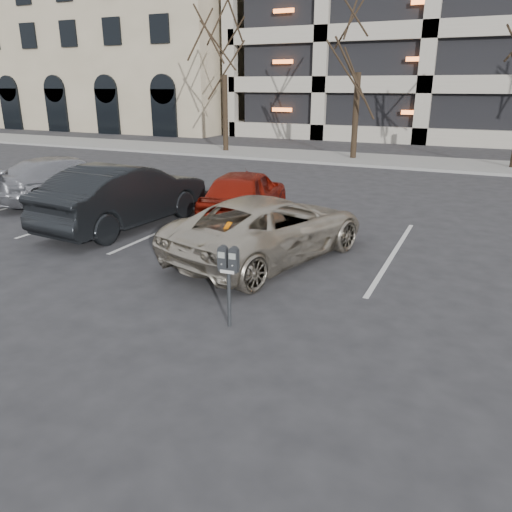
{
  "coord_description": "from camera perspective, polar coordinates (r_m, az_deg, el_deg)",
  "views": [
    {
      "loc": [
        2.99,
        -8.22,
        3.48
      ],
      "look_at": [
        -0.12,
        -1.5,
        0.93
      ],
      "focal_mm": 35.0,
      "sensor_mm": 36.0,
      "label": 1
    }
  ],
  "objects": [
    {
      "name": "car_silver",
      "position": [
        16.82,
        -20.56,
        8.27
      ],
      "size": [
        3.44,
        5.16,
        1.39
      ],
      "primitive_type": "imported",
      "rotation": [
        0.0,
        0.0,
        2.8
      ],
      "color": "#9E9FA5",
      "rests_on": "ground"
    },
    {
      "name": "tree_a",
      "position": [
        27.63,
        -3.74,
        24.97
      ],
      "size": [
        3.88,
        3.88,
        8.82
      ],
      "color": "black",
      "rests_on": "ground"
    },
    {
      "name": "sidewalk",
      "position": [
        24.64,
        17.88,
        10.12
      ],
      "size": [
        80.0,
        4.0,
        0.12
      ],
      "primitive_type": "cube",
      "color": "gray",
      "rests_on": "ground"
    },
    {
      "name": "car_dark",
      "position": [
        13.24,
        -14.72,
        6.72
      ],
      "size": [
        2.11,
        5.01,
        1.61
      ],
      "primitive_type": "imported",
      "rotation": [
        0.0,
        0.0,
        3.06
      ],
      "color": "black",
      "rests_on": "ground"
    },
    {
      "name": "tree_b",
      "position": [
        25.12,
        12.01,
        25.44
      ],
      "size": [
        3.93,
        3.93,
        8.94
      ],
      "color": "black",
      "rests_on": "ground"
    },
    {
      "name": "ground",
      "position": [
        9.41,
        4.48,
        -2.76
      ],
      "size": [
        140.0,
        140.0,
        0.0
      ],
      "primitive_type": "plane",
      "color": "#28282B",
      "rests_on": "ground"
    },
    {
      "name": "parking_meter",
      "position": [
        7.29,
        -3.17,
        -1.25
      ],
      "size": [
        0.33,
        0.15,
        1.25
      ],
      "rotation": [
        0.0,
        0.0,
        0.09
      ],
      "color": "black",
      "rests_on": "ground"
    },
    {
      "name": "stall_lines",
      "position": [
        11.91,
        2.06,
        2.03
      ],
      "size": [
        16.9,
        5.2,
        0.0
      ],
      "color": "silver",
      "rests_on": "ground"
    },
    {
      "name": "suv_silver",
      "position": [
        10.41,
        1.52,
        3.3
      ],
      "size": [
        3.46,
        5.2,
        1.33
      ],
      "rotation": [
        0.0,
        0.0,
        2.85
      ],
      "color": "beige",
      "rests_on": "ground"
    },
    {
      "name": "office_building",
      "position": [
        49.3,
        -15.51,
        23.03
      ],
      "size": [
        26.0,
        16.2,
        15.0
      ],
      "color": "tan",
      "rests_on": "ground"
    },
    {
      "name": "car_red",
      "position": [
        13.56,
        -1.28,
        7.12
      ],
      "size": [
        2.25,
        4.25,
        1.38
      ],
      "primitive_type": "imported",
      "rotation": [
        0.0,
        0.0,
        3.3
      ],
      "color": "maroon",
      "rests_on": "ground"
    }
  ]
}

